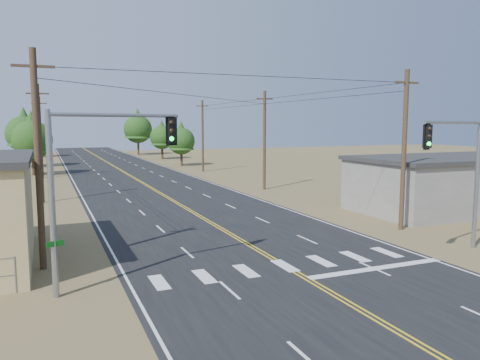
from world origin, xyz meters
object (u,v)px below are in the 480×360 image
signal_mast_left (92,170)px  signal_mast_right (464,163)px  building_right (452,184)px  street_sign (56,260)px

signal_mast_left → signal_mast_right: signal_mast_left is taller
building_right → signal_mast_right: 13.84m
building_right → street_sign: size_ratio=6.67×
signal_mast_left → signal_mast_right: 17.99m
building_right → signal_mast_right: bearing=-135.3°
signal_mast_left → signal_mast_right: (17.90, -1.83, -0.14)m
signal_mast_left → street_sign: bearing=-176.4°
street_sign → signal_mast_left: bearing=-2.2°
signal_mast_left → signal_mast_right: bearing=-19.3°
building_right → signal_mast_left: size_ratio=2.08×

